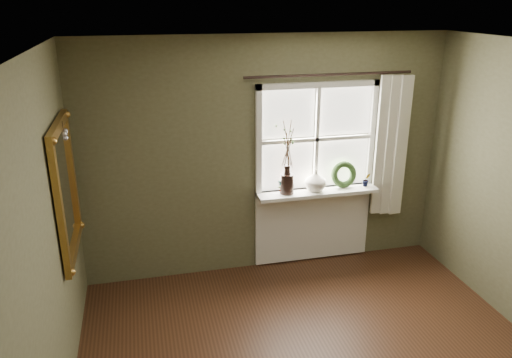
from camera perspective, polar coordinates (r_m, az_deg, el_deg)
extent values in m
plane|color=silver|center=(3.04, 12.57, 13.34)|extent=(4.50, 4.50, 0.00)
cube|color=brown|center=(5.44, 1.12, 2.59)|extent=(4.00, 0.10, 2.60)
cube|color=brown|center=(3.26, -25.04, -12.11)|extent=(0.10, 4.50, 2.60)
cube|color=white|center=(5.67, 6.69, -1.23)|extent=(1.36, 0.06, 0.06)
cube|color=white|center=(5.36, 7.20, 10.62)|extent=(1.36, 0.06, 0.06)
cube|color=white|center=(5.29, 0.30, 4.12)|extent=(0.06, 0.06, 1.24)
cube|color=white|center=(5.74, 13.06, 4.85)|extent=(0.06, 0.06, 1.24)
cube|color=white|center=(5.48, 6.94, 4.53)|extent=(1.24, 0.05, 0.04)
cube|color=white|center=(5.48, 6.94, 4.53)|extent=(0.04, 0.05, 1.12)
cube|color=white|center=(5.33, 3.67, 7.46)|extent=(0.59, 0.01, 0.53)
cube|color=white|center=(5.55, 10.15, 7.70)|extent=(0.59, 0.01, 0.53)
cube|color=white|center=(5.49, 3.53, 1.44)|extent=(0.59, 0.01, 0.53)
cube|color=white|center=(5.71, 9.79, 1.91)|extent=(0.59, 0.01, 0.53)
cube|color=white|center=(5.57, 7.04, -1.50)|extent=(1.36, 0.26, 0.04)
cube|color=white|center=(5.84, 6.49, -5.13)|extent=(1.36, 0.04, 0.88)
cylinder|color=black|center=(5.42, 3.56, -0.55)|extent=(0.19, 0.19, 0.22)
imported|color=beige|center=(5.51, 6.81, -0.14)|extent=(0.30, 0.30, 0.25)
torus|color=#2B451E|center=(5.68, 9.98, 0.21)|extent=(0.31, 0.15, 0.31)
imported|color=#2B451E|center=(5.41, 2.93, -0.90)|extent=(0.09, 0.07, 0.16)
imported|color=#2B451E|center=(5.76, 12.50, -0.06)|extent=(0.09, 0.08, 0.16)
cube|color=beige|center=(5.78, 15.06, 3.59)|extent=(0.36, 0.12, 1.59)
cylinder|color=black|center=(5.33, 8.47, 11.71)|extent=(1.84, 0.03, 0.03)
cube|color=white|center=(4.51, -20.98, -1.13)|extent=(0.02, 0.82, 1.01)
cube|color=#AA7932|center=(4.36, -21.73, 5.59)|extent=(0.05, 0.99, 0.09)
cube|color=#AA7932|center=(4.72, -20.04, -7.30)|extent=(0.05, 0.99, 0.09)
cube|color=#AA7932|center=(4.09, -21.53, -3.33)|extent=(0.05, 0.09, 1.01)
cube|color=#AA7932|center=(4.93, -20.30, 0.72)|extent=(0.05, 0.09, 1.01)
sphere|color=silver|center=(4.33, -21.03, 4.83)|extent=(0.04, 0.04, 0.04)
sphere|color=silver|center=(4.37, -20.92, 4.42)|extent=(0.04, 0.04, 0.04)
sphere|color=silver|center=(4.39, -20.96, 5.15)|extent=(0.04, 0.04, 0.04)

